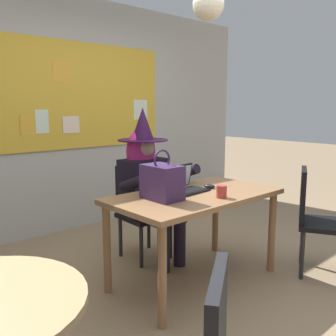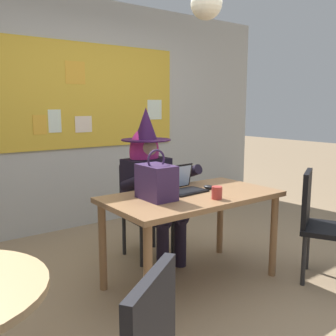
{
  "view_description": "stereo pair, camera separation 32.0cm",
  "coord_description": "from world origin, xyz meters",
  "px_view_note": "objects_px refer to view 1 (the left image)",
  "views": [
    {
      "loc": [
        -2.1,
        -1.89,
        1.43
      ],
      "look_at": [
        0.02,
        0.45,
        0.91
      ],
      "focal_mm": 39.98,
      "sensor_mm": 36.0,
      "label": 1
    },
    {
      "loc": [
        -1.86,
        -2.1,
        1.43
      ],
      "look_at": [
        0.02,
        0.45,
        0.91
      ],
      "focal_mm": 39.98,
      "sensor_mm": 36.0,
      "label": 2
    }
  ],
  "objects_px": {
    "handbag": "(162,182)",
    "chair_extra_corner": "(315,215)",
    "chair_at_desk": "(140,206)",
    "desk_main": "(195,205)",
    "computer_mouse": "(209,186)",
    "coffee_mug": "(222,192)",
    "person_costumed": "(148,178)",
    "laptop": "(185,185)"
  },
  "relations": [
    {
      "from": "computer_mouse",
      "to": "chair_extra_corner",
      "type": "distance_m",
      "value": 0.94
    },
    {
      "from": "chair_at_desk",
      "to": "handbag",
      "type": "relative_size",
      "value": 2.33
    },
    {
      "from": "handbag",
      "to": "chair_extra_corner",
      "type": "bearing_deg",
      "value": -27.14
    },
    {
      "from": "desk_main",
      "to": "chair_extra_corner",
      "type": "bearing_deg",
      "value": -33.22
    },
    {
      "from": "chair_at_desk",
      "to": "computer_mouse",
      "type": "relative_size",
      "value": 8.46
    },
    {
      "from": "desk_main",
      "to": "laptop",
      "type": "distance_m",
      "value": 0.18
    },
    {
      "from": "computer_mouse",
      "to": "chair_extra_corner",
      "type": "xyz_separation_m",
      "value": [
        0.65,
        -0.63,
        -0.25
      ]
    },
    {
      "from": "laptop",
      "to": "handbag",
      "type": "relative_size",
      "value": 0.91
    },
    {
      "from": "handbag",
      "to": "coffee_mug",
      "type": "relative_size",
      "value": 3.98
    },
    {
      "from": "laptop",
      "to": "handbag",
      "type": "bearing_deg",
      "value": -170.54
    },
    {
      "from": "chair_at_desk",
      "to": "handbag",
      "type": "distance_m",
      "value": 0.87
    },
    {
      "from": "computer_mouse",
      "to": "handbag",
      "type": "relative_size",
      "value": 0.28
    },
    {
      "from": "computer_mouse",
      "to": "coffee_mug",
      "type": "xyz_separation_m",
      "value": [
        -0.18,
        -0.28,
        0.03
      ]
    },
    {
      "from": "laptop",
      "to": "coffee_mug",
      "type": "height_order",
      "value": "laptop"
    },
    {
      "from": "desk_main",
      "to": "chair_extra_corner",
      "type": "height_order",
      "value": "chair_extra_corner"
    },
    {
      "from": "handbag",
      "to": "coffee_mug",
      "type": "bearing_deg",
      "value": -35.64
    },
    {
      "from": "desk_main",
      "to": "laptop",
      "type": "height_order",
      "value": "laptop"
    },
    {
      "from": "chair_at_desk",
      "to": "person_costumed",
      "type": "distance_m",
      "value": 0.31
    },
    {
      "from": "laptop",
      "to": "computer_mouse",
      "type": "height_order",
      "value": "laptop"
    },
    {
      "from": "desk_main",
      "to": "coffee_mug",
      "type": "relative_size",
      "value": 14.67
    },
    {
      "from": "chair_at_desk",
      "to": "person_costumed",
      "type": "bearing_deg",
      "value": 1.74
    },
    {
      "from": "desk_main",
      "to": "handbag",
      "type": "distance_m",
      "value": 0.39
    },
    {
      "from": "desk_main",
      "to": "handbag",
      "type": "xyz_separation_m",
      "value": [
        -0.32,
        0.04,
        0.23
      ]
    },
    {
      "from": "chair_at_desk",
      "to": "coffee_mug",
      "type": "relative_size",
      "value": 9.26
    },
    {
      "from": "laptop",
      "to": "computer_mouse",
      "type": "xyz_separation_m",
      "value": [
        0.23,
        -0.06,
        -0.03
      ]
    },
    {
      "from": "computer_mouse",
      "to": "chair_extra_corner",
      "type": "height_order",
      "value": "chair_extra_corner"
    },
    {
      "from": "person_costumed",
      "to": "computer_mouse",
      "type": "relative_size",
      "value": 13.67
    },
    {
      "from": "chair_at_desk",
      "to": "computer_mouse",
      "type": "xyz_separation_m",
      "value": [
        0.22,
        -0.68,
        0.27
      ]
    },
    {
      "from": "person_costumed",
      "to": "coffee_mug",
      "type": "relative_size",
      "value": 14.97
    },
    {
      "from": "person_costumed",
      "to": "chair_extra_corner",
      "type": "distance_m",
      "value": 1.5
    },
    {
      "from": "person_costumed",
      "to": "chair_extra_corner",
      "type": "height_order",
      "value": "person_costumed"
    },
    {
      "from": "person_costumed",
      "to": "coffee_mug",
      "type": "xyz_separation_m",
      "value": [
        0.04,
        -0.85,
        0.01
      ]
    },
    {
      "from": "person_costumed",
      "to": "computer_mouse",
      "type": "distance_m",
      "value": 0.61
    },
    {
      "from": "laptop",
      "to": "chair_at_desk",
      "type": "bearing_deg",
      "value": 83.85
    },
    {
      "from": "chair_extra_corner",
      "to": "desk_main",
      "type": "bearing_deg",
      "value": -151.74
    },
    {
      "from": "computer_mouse",
      "to": "handbag",
      "type": "height_order",
      "value": "handbag"
    },
    {
      "from": "handbag",
      "to": "desk_main",
      "type": "bearing_deg",
      "value": -6.77
    },
    {
      "from": "coffee_mug",
      "to": "person_costumed",
      "type": "bearing_deg",
      "value": 92.57
    },
    {
      "from": "computer_mouse",
      "to": "handbag",
      "type": "xyz_separation_m",
      "value": [
        -0.55,
        -0.02,
        0.12
      ]
    },
    {
      "from": "chair_at_desk",
      "to": "handbag",
      "type": "xyz_separation_m",
      "value": [
        -0.33,
        -0.7,
        0.39
      ]
    },
    {
      "from": "desk_main",
      "to": "laptop",
      "type": "xyz_separation_m",
      "value": [
        0.0,
        0.12,
        0.14
      ]
    },
    {
      "from": "person_costumed",
      "to": "handbag",
      "type": "relative_size",
      "value": 3.76
    }
  ]
}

